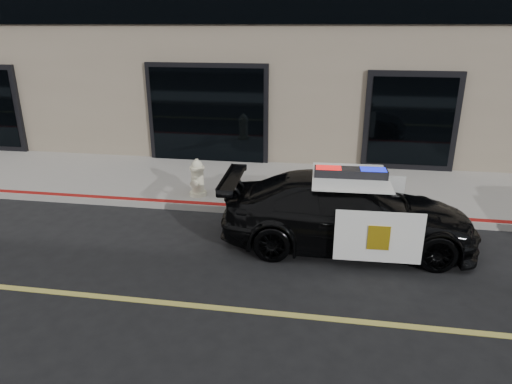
# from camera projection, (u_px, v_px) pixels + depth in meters

# --- Properties ---
(ground) EXTENTS (120.00, 120.00, 0.00)m
(ground) POSITION_uv_depth(u_px,v_px,m) (154.00, 302.00, 6.71)
(ground) COLOR black
(ground) RESTS_ON ground
(sidewalk_n) EXTENTS (60.00, 3.50, 0.15)m
(sidewalk_n) POSITION_uv_depth(u_px,v_px,m) (230.00, 183.00, 11.55)
(sidewalk_n) COLOR gray
(sidewalk_n) RESTS_ON ground
(police_car) EXTENTS (2.23, 4.65, 1.49)m
(police_car) POSITION_uv_depth(u_px,v_px,m) (348.00, 212.00, 8.23)
(police_car) COLOR black
(police_car) RESTS_ON ground
(fire_hydrant) EXTENTS (0.39, 0.54, 0.86)m
(fire_hydrant) POSITION_uv_depth(u_px,v_px,m) (197.00, 179.00, 10.35)
(fire_hydrant) COLOR beige
(fire_hydrant) RESTS_ON sidewalk_n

